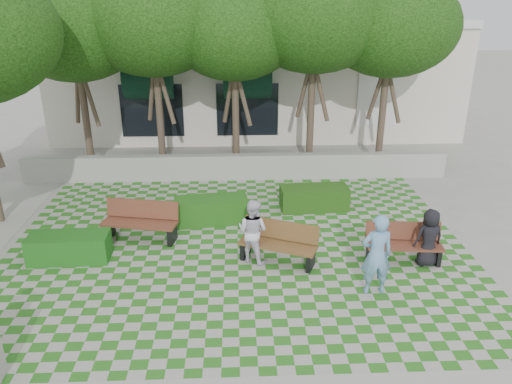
{
  "coord_description": "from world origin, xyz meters",
  "views": [
    {
      "loc": [
        -0.01,
        -10.59,
        6.36
      ],
      "look_at": [
        0.5,
        1.5,
        1.4
      ],
      "focal_mm": 35.0,
      "sensor_mm": 36.0,
      "label": 1
    }
  ],
  "objects_px": {
    "hedge_west": "(69,247)",
    "person_white": "(253,231)",
    "bench_east": "(404,244)",
    "bench_mid": "(279,243)",
    "person_blue": "(377,255)",
    "hedge_midleft": "(211,210)",
    "hedge_midright": "(314,198)",
    "person_dark": "(429,238)",
    "bench_west": "(141,222)"
  },
  "relations": [
    {
      "from": "bench_mid",
      "to": "hedge_west",
      "type": "relative_size",
      "value": 1.03
    },
    {
      "from": "hedge_midright",
      "to": "person_white",
      "type": "height_order",
      "value": "person_white"
    },
    {
      "from": "person_dark",
      "to": "person_white",
      "type": "bearing_deg",
      "value": -14.95
    },
    {
      "from": "hedge_midright",
      "to": "hedge_west",
      "type": "height_order",
      "value": "hedge_midright"
    },
    {
      "from": "bench_west",
      "to": "person_dark",
      "type": "height_order",
      "value": "person_dark"
    },
    {
      "from": "bench_east",
      "to": "bench_mid",
      "type": "xyz_separation_m",
      "value": [
        -3.11,
        0.11,
        0.02
      ]
    },
    {
      "from": "bench_east",
      "to": "bench_mid",
      "type": "relative_size",
      "value": 0.94
    },
    {
      "from": "hedge_midleft",
      "to": "person_blue",
      "type": "distance_m",
      "value": 5.42
    },
    {
      "from": "bench_east",
      "to": "person_blue",
      "type": "distance_m",
      "value": 1.82
    },
    {
      "from": "bench_east",
      "to": "person_dark",
      "type": "distance_m",
      "value": 0.63
    },
    {
      "from": "bench_mid",
      "to": "person_blue",
      "type": "bearing_deg",
      "value": -13.27
    },
    {
      "from": "bench_mid",
      "to": "person_blue",
      "type": "distance_m",
      "value": 2.55
    },
    {
      "from": "hedge_west",
      "to": "person_dark",
      "type": "relative_size",
      "value": 1.34
    },
    {
      "from": "hedge_west",
      "to": "hedge_midright",
      "type": "bearing_deg",
      "value": 23.44
    },
    {
      "from": "bench_east",
      "to": "bench_mid",
      "type": "bearing_deg",
      "value": -177.03
    },
    {
      "from": "bench_mid",
      "to": "bench_west",
      "type": "height_order",
      "value": "bench_west"
    },
    {
      "from": "bench_mid",
      "to": "person_dark",
      "type": "relative_size",
      "value": 1.37
    },
    {
      "from": "bench_east",
      "to": "bench_mid",
      "type": "distance_m",
      "value": 3.11
    },
    {
      "from": "bench_east",
      "to": "hedge_west",
      "type": "height_order",
      "value": "bench_east"
    },
    {
      "from": "bench_east",
      "to": "hedge_west",
      "type": "bearing_deg",
      "value": -177.66
    },
    {
      "from": "hedge_west",
      "to": "person_dark",
      "type": "bearing_deg",
      "value": -3.9
    },
    {
      "from": "person_dark",
      "to": "bench_east",
      "type": "bearing_deg",
      "value": -32.22
    },
    {
      "from": "bench_east",
      "to": "person_blue",
      "type": "bearing_deg",
      "value": -123.52
    },
    {
      "from": "bench_west",
      "to": "hedge_west",
      "type": "xyz_separation_m",
      "value": [
        -1.6,
        -1.06,
        -0.17
      ]
    },
    {
      "from": "bench_west",
      "to": "bench_mid",
      "type": "bearing_deg",
      "value": -9.0
    },
    {
      "from": "bench_east",
      "to": "hedge_west",
      "type": "xyz_separation_m",
      "value": [
        -8.34,
        0.39,
        -0.12
      ]
    },
    {
      "from": "bench_east",
      "to": "hedge_midleft",
      "type": "xyz_separation_m",
      "value": [
        -4.88,
        2.46,
        -0.1
      ]
    },
    {
      "from": "bench_east",
      "to": "hedge_midleft",
      "type": "distance_m",
      "value": 5.46
    },
    {
      "from": "bench_east",
      "to": "bench_west",
      "type": "distance_m",
      "value": 6.89
    },
    {
      "from": "hedge_west",
      "to": "person_white",
      "type": "relative_size",
      "value": 1.19
    },
    {
      "from": "hedge_midright",
      "to": "person_dark",
      "type": "xyz_separation_m",
      "value": [
        2.27,
        -3.46,
        0.38
      ]
    },
    {
      "from": "hedge_midleft",
      "to": "person_blue",
      "type": "bearing_deg",
      "value": -45.33
    },
    {
      "from": "bench_mid",
      "to": "person_white",
      "type": "height_order",
      "value": "person_white"
    },
    {
      "from": "hedge_midleft",
      "to": "person_dark",
      "type": "height_order",
      "value": "person_dark"
    },
    {
      "from": "hedge_west",
      "to": "person_white",
      "type": "height_order",
      "value": "person_white"
    },
    {
      "from": "bench_west",
      "to": "person_white",
      "type": "bearing_deg",
      "value": -12.07
    },
    {
      "from": "hedge_midleft",
      "to": "person_dark",
      "type": "xyz_separation_m",
      "value": [
        5.4,
        -2.67,
        0.37
      ]
    },
    {
      "from": "bench_west",
      "to": "hedge_midleft",
      "type": "height_order",
      "value": "bench_west"
    },
    {
      "from": "person_blue",
      "to": "bench_east",
      "type": "bearing_deg",
      "value": -130.9
    },
    {
      "from": "bench_mid",
      "to": "person_dark",
      "type": "distance_m",
      "value": 3.66
    },
    {
      "from": "person_blue",
      "to": "hedge_midleft",
      "type": "bearing_deg",
      "value": -47.72
    },
    {
      "from": "hedge_west",
      "to": "person_white",
      "type": "xyz_separation_m",
      "value": [
        4.59,
        -0.22,
        0.48
      ]
    },
    {
      "from": "person_blue",
      "to": "person_dark",
      "type": "xyz_separation_m",
      "value": [
        1.62,
        1.16,
        -0.22
      ]
    },
    {
      "from": "hedge_midright",
      "to": "person_blue",
      "type": "distance_m",
      "value": 4.7
    },
    {
      "from": "bench_mid",
      "to": "hedge_midleft",
      "type": "relative_size",
      "value": 0.96
    },
    {
      "from": "hedge_midleft",
      "to": "person_dark",
      "type": "distance_m",
      "value": 6.04
    },
    {
      "from": "person_blue",
      "to": "person_white",
      "type": "height_order",
      "value": "person_blue"
    },
    {
      "from": "hedge_midright",
      "to": "hedge_midleft",
      "type": "relative_size",
      "value": 0.98
    },
    {
      "from": "person_blue",
      "to": "person_white",
      "type": "bearing_deg",
      "value": -32.37
    },
    {
      "from": "hedge_midleft",
      "to": "bench_east",
      "type": "bearing_deg",
      "value": -26.74
    }
  ]
}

